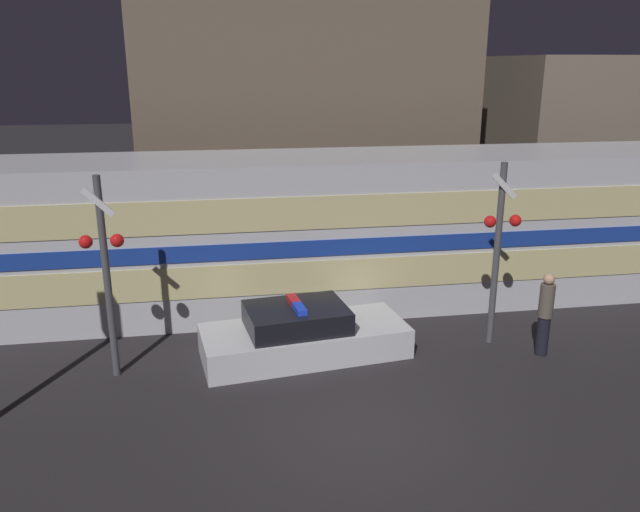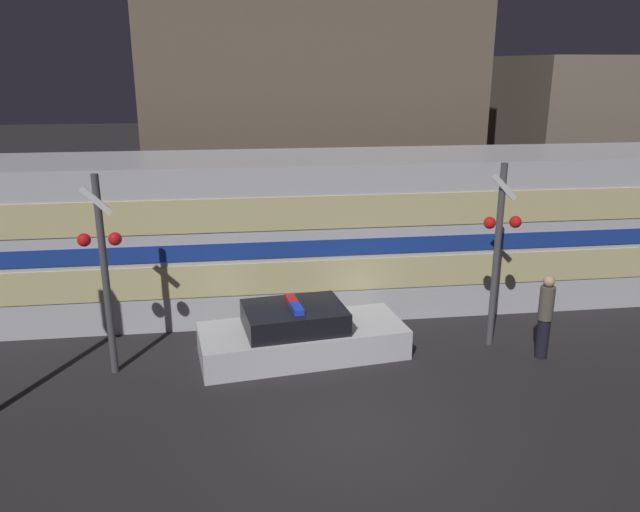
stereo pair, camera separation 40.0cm
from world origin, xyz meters
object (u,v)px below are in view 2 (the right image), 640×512
(police_car, at_px, (301,335))
(crossing_signal_near, at_px, (498,246))
(train, at_px, (335,230))
(pedestrian, at_px, (545,316))

(police_car, relative_size, crossing_signal_near, 1.12)
(train, relative_size, crossing_signal_near, 5.87)
(pedestrian, bearing_deg, train, 134.59)
(train, relative_size, police_car, 5.26)
(pedestrian, height_order, crossing_signal_near, crossing_signal_near)
(pedestrian, bearing_deg, crossing_signal_near, 139.23)
(train, relative_size, pedestrian, 12.99)
(pedestrian, bearing_deg, police_car, 170.99)
(police_car, bearing_deg, pedestrian, -16.45)
(train, distance_m, crossing_signal_near, 4.38)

